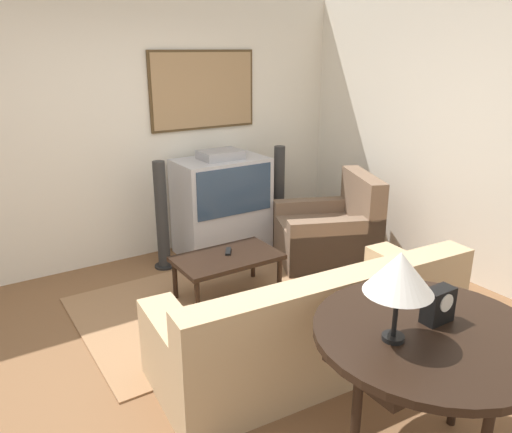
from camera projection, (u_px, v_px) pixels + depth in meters
ground_plane at (223, 353)px, 3.71m from camera, size 12.00×12.00×0.00m
wall_back at (118, 132)px, 4.98m from camera, size 12.00×0.10×2.70m
wall_right at (467, 139)px, 4.63m from camera, size 0.06×12.00×2.70m
area_rug at (223, 301)px, 4.45m from camera, size 2.44×1.65×0.01m
tv at (222, 205)px, 5.42m from camera, size 0.97×0.59×1.13m
couch at (313, 328)px, 3.49m from camera, size 2.25×1.02×0.80m
armchair at (329, 233)px, 5.27m from camera, size 1.22×1.17×0.92m
coffee_table at (227, 261)px, 4.42m from camera, size 0.92×0.54×0.41m
console_table at (428, 342)px, 2.52m from camera, size 1.16×1.16×0.81m
table_lamp at (400, 274)px, 2.31m from camera, size 0.33×0.33×0.46m
mantel_clock at (438, 305)px, 2.55m from camera, size 0.17×0.10×0.19m
remote at (228, 251)px, 4.48m from camera, size 0.12×0.16×0.02m
speaker_tower_left at (162, 218)px, 5.00m from camera, size 0.21×0.21×1.11m
speaker_tower_right at (279, 196)px, 5.74m from camera, size 0.21×0.21×1.11m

